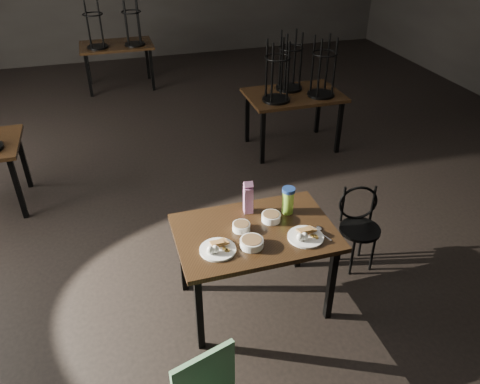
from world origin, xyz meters
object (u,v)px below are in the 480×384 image
object	(u,v)px
water_bottle	(288,200)
main_table	(255,239)
juice_carton	(248,198)
bentwood_chair	(359,221)

from	to	relation	value
water_bottle	main_table	bearing A→B (deg)	-154.16
juice_carton	bentwood_chair	bearing A→B (deg)	-1.01
juice_carton	water_bottle	xyz separation A→B (m)	(0.30, -0.10, -0.02)
main_table	water_bottle	size ratio (longest dim) A/B	5.35
juice_carton	water_bottle	bearing A→B (deg)	-18.37
water_bottle	bentwood_chair	world-z (taller)	water_bottle
water_bottle	bentwood_chair	size ratio (longest dim) A/B	0.30
main_table	juice_carton	bearing A→B (deg)	84.70
bentwood_chair	juice_carton	bearing A→B (deg)	-167.50
juice_carton	water_bottle	size ratio (longest dim) A/B	1.25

